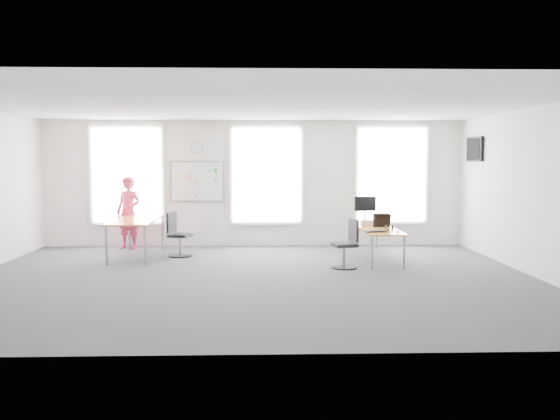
{
  "coord_description": "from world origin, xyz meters",
  "views": [
    {
      "loc": [
        0.18,
        -10.15,
        2.07
      ],
      "look_at": [
        0.54,
        1.2,
        1.1
      ],
      "focal_mm": 38.0,
      "sensor_mm": 36.0,
      "label": 1
    }
  ],
  "objects_px": {
    "keyboard": "(375,232)",
    "chair_left": "(178,237)",
    "chair_right": "(347,247)",
    "desk_left": "(136,222)",
    "headphones": "(389,227)",
    "desk_right": "(375,229)",
    "monitor": "(365,206)",
    "person": "(128,213)"
  },
  "relations": [
    {
      "from": "monitor",
      "to": "chair_right",
      "type": "bearing_deg",
      "value": -115.36
    },
    {
      "from": "chair_right",
      "to": "chair_left",
      "type": "xyz_separation_m",
      "value": [
        -3.42,
        1.47,
        0.01
      ]
    },
    {
      "from": "person",
      "to": "chair_right",
      "type": "bearing_deg",
      "value": -6.18
    },
    {
      "from": "desk_left",
      "to": "person",
      "type": "distance_m",
      "value": 1.17
    },
    {
      "from": "desk_right",
      "to": "chair_left",
      "type": "bearing_deg",
      "value": 175.38
    },
    {
      "from": "keyboard",
      "to": "headphones",
      "type": "bearing_deg",
      "value": 38.59
    },
    {
      "from": "desk_right",
      "to": "monitor",
      "type": "distance_m",
      "value": 1.22
    },
    {
      "from": "chair_right",
      "to": "chair_left",
      "type": "bearing_deg",
      "value": -127.55
    },
    {
      "from": "chair_right",
      "to": "desk_left",
      "type": "bearing_deg",
      "value": -123.57
    },
    {
      "from": "chair_left",
      "to": "person",
      "type": "relative_size",
      "value": 0.56
    },
    {
      "from": "desk_left",
      "to": "headphones",
      "type": "height_order",
      "value": "desk_left"
    },
    {
      "from": "desk_right",
      "to": "chair_right",
      "type": "relative_size",
      "value": 2.92
    },
    {
      "from": "desk_right",
      "to": "desk_left",
      "type": "relative_size",
      "value": 1.25
    },
    {
      "from": "chair_left",
      "to": "desk_left",
      "type": "bearing_deg",
      "value": 105.22
    },
    {
      "from": "desk_left",
      "to": "person",
      "type": "relative_size",
      "value": 1.3
    },
    {
      "from": "desk_left",
      "to": "chair_left",
      "type": "height_order",
      "value": "chair_left"
    },
    {
      "from": "desk_left",
      "to": "desk_right",
      "type": "bearing_deg",
      "value": -4.22
    },
    {
      "from": "desk_left",
      "to": "chair_left",
      "type": "xyz_separation_m",
      "value": [
        0.88,
        -0.04,
        -0.32
      ]
    },
    {
      "from": "keyboard",
      "to": "monitor",
      "type": "xyz_separation_m",
      "value": [
        0.17,
        2.1,
        0.33
      ]
    },
    {
      "from": "keyboard",
      "to": "monitor",
      "type": "height_order",
      "value": "monitor"
    },
    {
      "from": "desk_left",
      "to": "chair_right",
      "type": "height_order",
      "value": "chair_right"
    },
    {
      "from": "keyboard",
      "to": "monitor",
      "type": "distance_m",
      "value": 2.13
    },
    {
      "from": "chair_left",
      "to": "chair_right",
      "type": "bearing_deg",
      "value": -95.75
    },
    {
      "from": "chair_right",
      "to": "person",
      "type": "relative_size",
      "value": 0.56
    },
    {
      "from": "desk_right",
      "to": "person",
      "type": "height_order",
      "value": "person"
    },
    {
      "from": "keyboard",
      "to": "chair_left",
      "type": "bearing_deg",
      "value": 148.92
    },
    {
      "from": "desk_right",
      "to": "monitor",
      "type": "xyz_separation_m",
      "value": [
        -0.01,
        1.16,
        0.38
      ]
    },
    {
      "from": "desk_right",
      "to": "chair_left",
      "type": "relative_size",
      "value": 2.89
    },
    {
      "from": "desk_left",
      "to": "headphones",
      "type": "bearing_deg",
      "value": -9.2
    },
    {
      "from": "chair_left",
      "to": "keyboard",
      "type": "height_order",
      "value": "chair_left"
    },
    {
      "from": "desk_left",
      "to": "chair_left",
      "type": "relative_size",
      "value": 2.31
    },
    {
      "from": "chair_right",
      "to": "headphones",
      "type": "relative_size",
      "value": 5.73
    },
    {
      "from": "person",
      "to": "desk_right",
      "type": "bearing_deg",
      "value": 7.71
    },
    {
      "from": "chair_left",
      "to": "headphones",
      "type": "height_order",
      "value": "chair_left"
    },
    {
      "from": "headphones",
      "to": "monitor",
      "type": "height_order",
      "value": "monitor"
    },
    {
      "from": "chair_left",
      "to": "keyboard",
      "type": "distance_m",
      "value": 4.21
    },
    {
      "from": "desk_left",
      "to": "keyboard",
      "type": "relative_size",
      "value": 5.31
    },
    {
      "from": "desk_right",
      "to": "person",
      "type": "xyz_separation_m",
      "value": [
        -5.47,
        1.47,
        0.22
      ]
    },
    {
      "from": "desk_right",
      "to": "desk_left",
      "type": "xyz_separation_m",
      "value": [
        -5.06,
        0.37,
        0.11
      ]
    },
    {
      "from": "keyboard",
      "to": "monitor",
      "type": "bearing_deg",
      "value": 72.12
    },
    {
      "from": "chair_right",
      "to": "keyboard",
      "type": "distance_m",
      "value": 0.67
    },
    {
      "from": "desk_left",
      "to": "headphones",
      "type": "relative_size",
      "value": 13.4
    }
  ]
}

